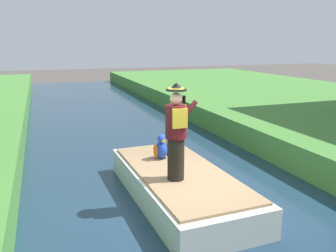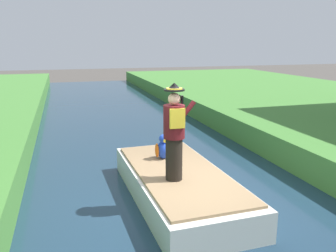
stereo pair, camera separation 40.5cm
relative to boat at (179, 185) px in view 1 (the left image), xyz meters
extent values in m
plane|color=#4C4742|center=(0.00, -0.52, -0.40)|extent=(80.00, 80.00, 0.00)
cube|color=#1E384C|center=(0.00, -0.52, -0.35)|extent=(6.25, 48.00, 0.10)
cube|color=silver|center=(0.00, 0.00, -0.02)|extent=(1.92, 4.25, 0.56)
cube|color=#997A56|center=(0.00, 0.00, 0.28)|extent=(1.76, 3.91, 0.05)
cylinder|color=black|center=(-0.23, -0.40, 0.72)|extent=(0.32, 0.32, 0.82)
cylinder|color=#561419|center=(-0.23, -0.40, 1.44)|extent=(0.40, 0.40, 0.62)
cube|color=gold|center=(-0.23, -0.59, 1.54)|extent=(0.28, 0.06, 0.36)
sphere|color=#DBA884|center=(-0.23, -0.40, 1.86)|extent=(0.23, 0.23, 0.23)
cylinder|color=black|center=(-0.23, -0.40, 2.03)|extent=(0.38, 0.38, 0.03)
cone|color=black|center=(-0.23, -0.40, 2.10)|extent=(0.26, 0.26, 0.12)
cylinder|color=gold|center=(-0.23, -0.40, 2.05)|extent=(0.29, 0.29, 0.02)
cylinder|color=#561419|center=(-0.01, -0.44, 1.62)|extent=(0.38, 0.09, 0.43)
cube|color=black|center=(-0.10, -0.46, 1.85)|extent=(0.03, 0.08, 0.15)
ellipsoid|color=blue|center=(-0.09, 0.86, 0.51)|extent=(0.26, 0.32, 0.40)
sphere|color=blue|center=(-0.09, 0.82, 0.78)|extent=(0.20, 0.20, 0.20)
cone|color=yellow|center=(-0.09, 0.72, 0.77)|extent=(0.09, 0.09, 0.09)
ellipsoid|color=orange|center=(-0.23, 0.86, 0.51)|extent=(0.08, 0.20, 0.32)
ellipsoid|color=orange|center=(0.05, 0.86, 0.51)|extent=(0.08, 0.20, 0.32)
camera|label=1|loc=(-2.55, -6.26, 2.86)|focal=37.42mm
camera|label=2|loc=(-2.16, -6.39, 2.86)|focal=37.42mm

